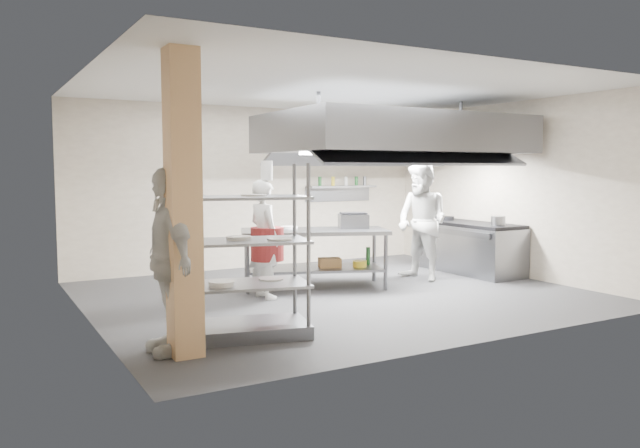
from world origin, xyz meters
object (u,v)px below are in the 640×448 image
island (314,258)px  stockpot (498,221)px  chef_plating (169,260)px  pass_rack (249,251)px  chef_head (264,239)px  griddle (353,221)px  chef_line (422,222)px  cooking_range (471,249)px

island → stockpot: (3.11, -0.79, 0.52)m
stockpot → chef_plating: bearing=-165.7°
pass_rack → chef_head: size_ratio=1.13×
griddle → chef_line: bearing=12.6°
chef_plating → stockpot: (6.06, 1.55, 0.04)m
pass_rack → griddle: pass_rack is taller
island → stockpot: 3.25m
chef_line → chef_plating: size_ratio=1.04×
cooking_range → stockpot: bearing=-91.6°
chef_head → island: bearing=-76.3°
island → pass_rack: bearing=-111.5°
island → griddle: (0.66, -0.10, 0.57)m
cooking_range → chef_head: chef_head is taller
island → griddle: size_ratio=4.95×
island → chef_line: chef_line is taller
island → chef_head: size_ratio=1.33×
island → cooking_range: island is taller
chef_line → chef_plating: bearing=-76.8°
island → pass_rack: (-2.02, -2.18, 0.50)m
griddle → stockpot: griddle is taller
cooking_range → chef_line: bearing=-171.7°
island → griddle: bearing=13.0°
chef_line → cooking_range: bearing=88.9°
pass_rack → chef_head: pass_rack is taller
stockpot → griddle: bearing=164.1°
cooking_range → chef_line: 1.39m
chef_head → chef_line: bearing=-95.1°
pass_rack → griddle: bearing=51.5°
cooking_range → chef_head: bearing=-176.9°
chef_plating → griddle: 4.26m
chef_plating → griddle: bearing=121.6°
pass_rack → griddle: 3.39m
cooking_range → griddle: size_ratio=4.39×
pass_rack → cooking_range: 5.56m
cooking_range → stockpot: size_ratio=9.00×
chef_plating → chef_head: bearing=135.4°
cooking_range → griddle: bearing=179.1°
cooking_range → chef_head: size_ratio=1.18×
chef_plating → pass_rack: bearing=99.7°
pass_rack → stockpot: bearing=28.8°
chef_head → pass_rack: bearing=145.3°
chef_plating → stockpot: bearing=104.1°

